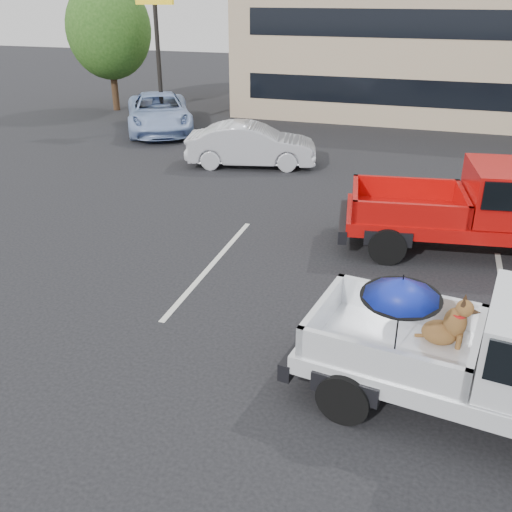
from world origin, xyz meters
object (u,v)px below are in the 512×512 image
object	(u,v)px
red_pickup	(499,206)
blue_suv	(159,113)
motel_sign	(155,11)
silver_sedan	(251,145)
tree_left	(109,30)

from	to	relation	value
red_pickup	blue_suv	distance (m)	15.55
motel_sign	red_pickup	world-z (taller)	motel_sign
motel_sign	silver_sedan	size ratio (longest dim) A/B	1.39
silver_sedan	blue_suv	distance (m)	6.58
red_pickup	silver_sedan	xyz separation A→B (m)	(-7.41, 5.06, -0.39)
motel_sign	red_pickup	xyz separation A→B (m)	(12.86, -9.44, -3.55)
motel_sign	blue_suv	xyz separation A→B (m)	(0.11, -0.53, -3.89)
blue_suv	tree_left	bearing A→B (deg)	110.69
tree_left	silver_sedan	bearing A→B (deg)	-38.03
tree_left	red_pickup	bearing A→B (deg)	-36.43
tree_left	red_pickup	world-z (taller)	tree_left
motel_sign	tree_left	size ratio (longest dim) A/B	1.00
red_pickup	silver_sedan	size ratio (longest dim) A/B	1.47
red_pickup	blue_suv	size ratio (longest dim) A/B	1.16
tree_left	motel_sign	bearing A→B (deg)	-36.87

